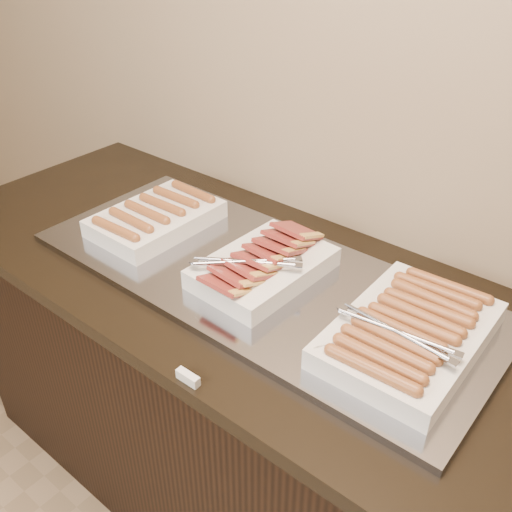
% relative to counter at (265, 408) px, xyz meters
% --- Properties ---
extents(counter, '(2.06, 0.76, 0.90)m').
position_rel_counter_xyz_m(counter, '(0.00, 0.00, 0.00)').
color(counter, black).
rests_on(counter, ground).
extents(warming_tray, '(1.20, 0.50, 0.02)m').
position_rel_counter_xyz_m(warming_tray, '(-0.03, 0.00, 0.46)').
color(warming_tray, '#91939E').
rests_on(warming_tray, counter).
extents(dish_left, '(0.23, 0.35, 0.07)m').
position_rel_counter_xyz_m(dish_left, '(-0.40, 0.00, 0.50)').
color(dish_left, silver).
rests_on(dish_left, warming_tray).
extents(dish_center, '(0.25, 0.36, 0.09)m').
position_rel_counter_xyz_m(dish_center, '(-0.01, -0.00, 0.50)').
color(dish_center, silver).
rests_on(dish_center, warming_tray).
extents(dish_right, '(0.28, 0.41, 0.08)m').
position_rel_counter_xyz_m(dish_right, '(0.38, -0.00, 0.50)').
color(dish_right, silver).
rests_on(dish_right, warming_tray).
extents(label_holder, '(0.05, 0.02, 0.02)m').
position_rel_counter_xyz_m(label_holder, '(0.09, -0.36, 0.46)').
color(label_holder, silver).
rests_on(label_holder, counter).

